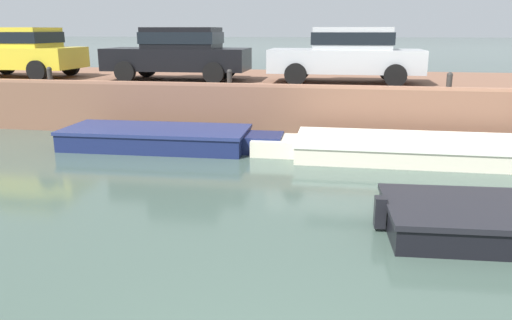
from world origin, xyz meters
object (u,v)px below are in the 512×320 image
car_left_inner_black (179,51)px  car_centre_silver (348,53)px  car_leftmost_yellow (20,50)px  mooring_bollard_mid (230,77)px  mooring_bollard_west (50,74)px  boat_moored_west_navy (165,138)px  mooring_bollard_east (449,80)px  boat_moored_central_cream (402,148)px

car_left_inner_black → car_centre_silver: bearing=-0.0°
car_leftmost_yellow → car_left_inner_black: 5.23m
car_leftmost_yellow → mooring_bollard_mid: bearing=-10.2°
car_leftmost_yellow → car_centre_silver: 10.17m
mooring_bollard_west → mooring_bollard_mid: bearing=0.0°
boat_moored_west_navy → mooring_bollard_east: size_ratio=12.23×
car_left_inner_black → boat_moored_west_navy: bearing=-79.5°
mooring_bollard_west → boat_moored_central_cream: bearing=-10.4°
car_leftmost_yellow → car_centre_silver: (10.17, 0.00, 0.00)m
car_centre_silver → mooring_bollard_west: car_centre_silver is taller
mooring_bollard_east → mooring_bollard_west: bearing=180.0°
boat_moored_central_cream → car_left_inner_black: size_ratio=1.50×
boat_moored_central_cream → mooring_bollard_mid: mooring_bollard_mid is taller
boat_moored_central_cream → car_leftmost_yellow: size_ratio=1.65×
mooring_bollard_west → mooring_bollard_east: size_ratio=1.00×
mooring_bollard_west → mooring_bollard_east: (10.98, 0.00, 0.00)m
car_centre_silver → mooring_bollard_west: (-8.43, -1.27, -0.61)m
car_leftmost_yellow → mooring_bollard_west: car_leftmost_yellow is taller
boat_moored_west_navy → boat_moored_central_cream: boat_moored_west_navy is taller
car_left_inner_black → car_centre_silver: size_ratio=1.00×
boat_moored_central_cream → mooring_bollard_mid: 4.97m
boat_moored_west_navy → mooring_bollard_west: mooring_bollard_west is taller
car_leftmost_yellow → mooring_bollard_west: 2.23m
car_left_inner_black → mooring_bollard_east: car_left_inner_black is taller
car_leftmost_yellow → mooring_bollard_east: bearing=-5.7°
boat_moored_central_cream → mooring_bollard_west: (-9.74, 1.78, 1.39)m
boat_moored_central_cream → car_leftmost_yellow: bearing=165.1°
boat_moored_central_cream → mooring_bollard_mid: bearing=158.0°
mooring_bollard_east → car_left_inner_black: bearing=170.3°
car_leftmost_yellow → mooring_bollard_mid: 7.19m
car_left_inner_black → car_centre_silver: (4.94, -0.00, 0.00)m
car_centre_silver → mooring_bollard_east: 2.91m
car_leftmost_yellow → mooring_bollard_east: 12.79m
boat_moored_central_cream → car_centre_silver: 3.88m
car_centre_silver → car_left_inner_black: bearing=180.0°
boat_moored_central_cream → car_leftmost_yellow: car_leftmost_yellow is taller
car_leftmost_yellow → car_centre_silver: size_ratio=0.91×
car_leftmost_yellow → car_centre_silver: bearing=0.0°
car_leftmost_yellow → car_left_inner_black: size_ratio=0.91×
mooring_bollard_west → mooring_bollard_east: bearing=0.0°
boat_moored_west_navy → mooring_bollard_east: 7.27m
car_leftmost_yellow → mooring_bollard_east: car_leftmost_yellow is taller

